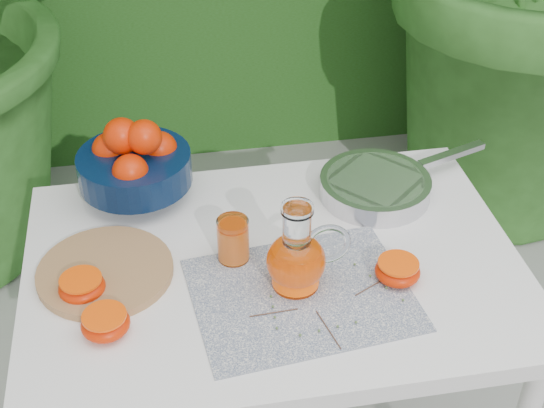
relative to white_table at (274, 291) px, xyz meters
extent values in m
cube|color=white|center=(0.00, 0.00, 0.06)|extent=(1.00, 0.70, 0.04)
cylinder|color=white|center=(-0.45, 0.30, -0.31)|extent=(0.04, 0.04, 0.71)
cylinder|color=white|center=(0.45, 0.30, -0.31)|extent=(0.04, 0.04, 0.71)
cube|color=#0D1E49|center=(0.04, -0.11, 0.08)|extent=(0.44, 0.36, 0.00)
cylinder|color=#9F7448|center=(-0.33, 0.02, 0.09)|extent=(0.35, 0.35, 0.02)
cylinder|color=black|center=(-0.26, 0.28, 0.10)|extent=(0.10, 0.10, 0.04)
cylinder|color=black|center=(-0.26, 0.28, 0.16)|extent=(0.28, 0.28, 0.07)
sphere|color=red|center=(-0.31, 0.31, 0.19)|extent=(0.09, 0.09, 0.08)
sphere|color=red|center=(-0.20, 0.30, 0.19)|extent=(0.09, 0.09, 0.08)
sphere|color=red|center=(-0.27, 0.22, 0.19)|extent=(0.09, 0.09, 0.08)
sphere|color=red|center=(-0.25, 0.34, 0.19)|extent=(0.09, 0.09, 0.08)
sphere|color=red|center=(-0.28, 0.28, 0.24)|extent=(0.09, 0.09, 0.08)
sphere|color=red|center=(-0.23, 0.26, 0.24)|extent=(0.09, 0.09, 0.08)
cylinder|color=white|center=(0.03, -0.08, 0.09)|extent=(0.09, 0.09, 0.01)
ellipsoid|color=white|center=(0.03, -0.08, 0.14)|extent=(0.12, 0.12, 0.11)
cylinder|color=white|center=(0.03, -0.08, 0.23)|extent=(0.06, 0.06, 0.07)
cylinder|color=white|center=(0.03, -0.08, 0.27)|extent=(0.06, 0.06, 0.01)
torus|color=white|center=(0.09, -0.08, 0.18)|extent=(0.09, 0.01, 0.09)
cylinder|color=#F24E05|center=(0.03, -0.08, 0.13)|extent=(0.10, 0.10, 0.08)
cylinder|color=white|center=(-0.08, 0.02, 0.13)|extent=(0.08, 0.08, 0.09)
cylinder|color=orange|center=(-0.08, 0.02, 0.13)|extent=(0.07, 0.07, 0.08)
cylinder|color=#FF4607|center=(-0.08, 0.02, 0.16)|extent=(0.07, 0.07, 0.00)
cylinder|color=#BBBBC0|center=(0.26, 0.19, 0.10)|extent=(0.32, 0.32, 0.05)
cylinder|color=white|center=(0.26, 0.19, 0.12)|extent=(0.28, 0.28, 0.01)
cube|color=#BBBBC0|center=(0.47, 0.26, 0.12)|extent=(0.18, 0.08, 0.01)
ellipsoid|color=red|center=(-0.33, -0.14, 0.10)|extent=(0.11, 0.11, 0.04)
cylinder|color=#FF4607|center=(-0.33, -0.14, 0.12)|extent=(0.10, 0.10, 0.00)
ellipsoid|color=red|center=(-0.38, -0.03, 0.10)|extent=(0.11, 0.11, 0.04)
cylinder|color=#FF4607|center=(-0.38, -0.03, 0.12)|extent=(0.10, 0.10, 0.00)
ellipsoid|color=red|center=(0.23, -0.09, 0.10)|extent=(0.11, 0.11, 0.04)
cylinder|color=#FF4607|center=(0.23, -0.09, 0.12)|extent=(0.10, 0.10, 0.00)
cylinder|color=#4E3224|center=(0.06, -0.21, 0.09)|extent=(0.02, 0.10, 0.00)
sphere|color=#496434|center=(0.01, -0.22, 0.09)|extent=(0.01, 0.01, 0.01)
sphere|color=#496434|center=(0.05, -0.21, 0.09)|extent=(0.01, 0.01, 0.01)
sphere|color=#496434|center=(0.08, -0.21, 0.09)|extent=(0.01, 0.01, 0.01)
sphere|color=#496434|center=(0.12, -0.20, 0.09)|extent=(0.01, 0.01, 0.01)
cylinder|color=#4E3224|center=(0.19, -0.10, 0.09)|extent=(0.11, 0.06, 0.00)
sphere|color=#496434|center=(0.16, -0.05, 0.09)|extent=(0.01, 0.01, 0.01)
sphere|color=#496434|center=(0.18, -0.08, 0.09)|extent=(0.01, 0.01, 0.01)
sphere|color=#496434|center=(0.20, -0.12, 0.09)|extent=(0.01, 0.01, 0.01)
sphere|color=#496434|center=(0.22, -0.16, 0.09)|extent=(0.01, 0.01, 0.01)
cylinder|color=#4E3224|center=(-0.03, -0.15, 0.09)|extent=(0.09, 0.01, 0.00)
sphere|color=#496434|center=(-0.03, -0.19, 0.09)|extent=(0.01, 0.01, 0.01)
sphere|color=#496434|center=(-0.03, -0.16, 0.09)|extent=(0.01, 0.01, 0.01)
sphere|color=#496434|center=(-0.03, -0.14, 0.09)|extent=(0.01, 0.01, 0.01)
sphere|color=#496434|center=(-0.02, -0.11, 0.09)|extent=(0.01, 0.01, 0.01)
camera|label=1|loc=(-0.20, -1.14, 1.09)|focal=50.00mm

